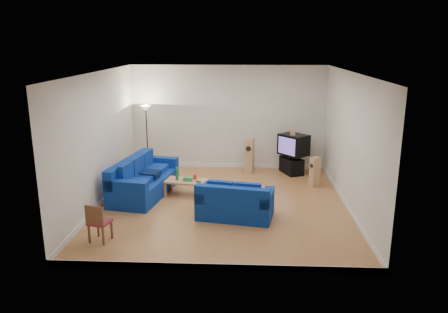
{
  "coord_description": "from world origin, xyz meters",
  "views": [
    {
      "loc": [
        0.5,
        -10.12,
        3.89
      ],
      "look_at": [
        0.0,
        0.4,
        1.1
      ],
      "focal_mm": 35.0,
      "sensor_mm": 36.0,
      "label": 1
    }
  ],
  "objects_px": {
    "television": "(294,145)",
    "coffee_table": "(187,182)",
    "tv_stand": "(291,166)",
    "sofa_three_seat": "(142,182)",
    "sofa_loveseat": "(235,205)"
  },
  "relations": [
    {
      "from": "tv_stand",
      "to": "television",
      "type": "relative_size",
      "value": 0.8
    },
    {
      "from": "sofa_three_seat",
      "to": "television",
      "type": "bearing_deg",
      "value": 126.81
    },
    {
      "from": "coffee_table",
      "to": "tv_stand",
      "type": "bearing_deg",
      "value": 35.75
    },
    {
      "from": "sofa_three_seat",
      "to": "tv_stand",
      "type": "distance_m",
      "value": 4.59
    },
    {
      "from": "sofa_three_seat",
      "to": "sofa_loveseat",
      "type": "bearing_deg",
      "value": 69.47
    },
    {
      "from": "television",
      "to": "tv_stand",
      "type": "bearing_deg",
      "value": -159.78
    },
    {
      "from": "tv_stand",
      "to": "television",
      "type": "xyz_separation_m",
      "value": [
        0.04,
        -0.02,
        0.65
      ]
    },
    {
      "from": "coffee_table",
      "to": "tv_stand",
      "type": "distance_m",
      "value": 3.59
    },
    {
      "from": "sofa_loveseat",
      "to": "coffee_table",
      "type": "height_order",
      "value": "sofa_loveseat"
    },
    {
      "from": "sofa_loveseat",
      "to": "tv_stand",
      "type": "height_order",
      "value": "sofa_loveseat"
    },
    {
      "from": "sofa_three_seat",
      "to": "tv_stand",
      "type": "relative_size",
      "value": 3.27
    },
    {
      "from": "television",
      "to": "coffee_table",
      "type": "bearing_deg",
      "value": -96.82
    },
    {
      "from": "sofa_three_seat",
      "to": "coffee_table",
      "type": "bearing_deg",
      "value": 100.66
    },
    {
      "from": "sofa_loveseat",
      "to": "coffee_table",
      "type": "xyz_separation_m",
      "value": [
        -1.28,
        1.45,
        0.04
      ]
    },
    {
      "from": "sofa_three_seat",
      "to": "coffee_table",
      "type": "height_order",
      "value": "sofa_three_seat"
    }
  ]
}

